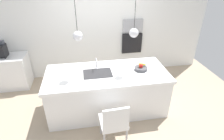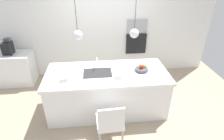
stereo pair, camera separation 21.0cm
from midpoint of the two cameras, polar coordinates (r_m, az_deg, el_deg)
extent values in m
plane|color=tan|center=(4.12, 0.08, -11.63)|extent=(6.60, 6.60, 0.00)
cube|color=white|center=(4.96, -1.91, 12.85)|extent=(6.00, 0.10, 2.60)
cube|color=white|center=(3.86, 0.08, -6.94)|extent=(2.36, 1.02, 0.83)
cube|color=white|center=(3.62, 0.09, -1.21)|extent=(2.42, 1.08, 0.06)
cube|color=#2D2D30|center=(3.59, -2.89, -1.01)|extent=(0.56, 0.40, 0.02)
cylinder|color=silver|center=(3.75, -3.14, 2.33)|extent=(0.02, 0.02, 0.22)
cylinder|color=silver|center=(3.63, -3.11, 3.18)|extent=(0.02, 0.16, 0.02)
cylinder|color=#4C4C51|center=(3.71, 10.83, 0.12)|extent=(0.26, 0.26, 0.06)
sphere|color=red|center=(3.68, 10.85, 0.92)|extent=(0.08, 0.08, 0.08)
sphere|color=orange|center=(3.69, 10.72, 0.97)|extent=(0.08, 0.08, 0.08)
ellipsoid|color=yellow|center=(3.71, 11.24, 1.48)|extent=(0.19, 0.05, 0.09)
cube|color=white|center=(5.36, -27.96, 0.37)|extent=(1.10, 0.60, 0.83)
cube|color=black|center=(5.12, -28.88, 5.96)|extent=(0.20, 0.28, 0.30)
cube|color=gray|center=(5.03, -29.15, 3.75)|extent=(0.16, 0.08, 0.02)
cube|color=#4C515B|center=(5.14, -29.06, 8.27)|extent=(0.14, 0.11, 0.08)
cube|color=#9E9EA3|center=(5.03, 9.10, 13.49)|extent=(0.54, 0.08, 0.34)
cube|color=black|center=(5.18, 8.67, 8.16)|extent=(0.56, 0.08, 0.56)
cube|color=white|center=(3.18, 1.22, -15.85)|extent=(0.46, 0.45, 0.06)
cube|color=white|center=(2.88, 1.96, -15.27)|extent=(0.42, 0.06, 0.41)
cylinder|color=#B2B2B7|center=(3.50, 3.83, -16.10)|extent=(0.04, 0.04, 0.41)
cylinder|color=#B2B2B7|center=(3.46, -2.59, -16.79)|extent=(0.04, 0.04, 0.41)
cylinder|color=#B2B2B7|center=(3.26, 5.28, -20.64)|extent=(0.04, 0.04, 0.41)
sphere|color=silver|center=(3.27, -8.84, 10.70)|extent=(0.17, 0.17, 0.17)
cylinder|color=black|center=(3.17, -9.39, 17.32)|extent=(0.01, 0.01, 0.60)
sphere|color=silver|center=(3.37, 8.79, 11.25)|extent=(0.17, 0.17, 0.17)
cylinder|color=black|center=(3.27, 9.32, 17.68)|extent=(0.01, 0.01, 0.60)
camera|label=1|loc=(0.11, -88.32, 0.93)|focal=29.17mm
camera|label=2|loc=(0.11, 91.68, -0.93)|focal=29.17mm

